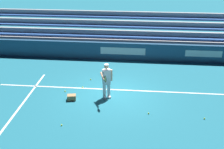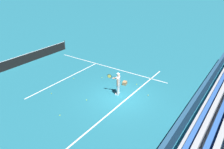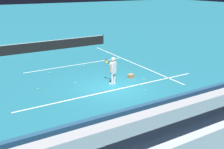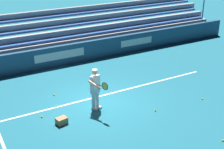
{
  "view_description": "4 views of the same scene",
  "coord_description": "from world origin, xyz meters",
  "px_view_note": "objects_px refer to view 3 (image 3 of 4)",
  "views": [
    {
      "loc": [
        -1.28,
        13.59,
        6.97
      ],
      "look_at": [
        0.07,
        0.18,
        1.13
      ],
      "focal_mm": 50.0,
      "sensor_mm": 36.0,
      "label": 1
    },
    {
      "loc": [
        -11.52,
        -7.27,
        8.23
      ],
      "look_at": [
        1.08,
        1.46,
        1.03
      ],
      "focal_mm": 35.0,
      "sensor_mm": 36.0,
      "label": 2
    },
    {
      "loc": [
        -7.54,
        -12.93,
        5.91
      ],
      "look_at": [
        -0.19,
        -0.34,
        0.94
      ],
      "focal_mm": 42.0,
      "sensor_mm": 36.0,
      "label": 3
    },
    {
      "loc": [
        5.14,
        10.37,
        6.34
      ],
      "look_at": [
        -0.9,
        -0.41,
        0.96
      ],
      "focal_mm": 50.0,
      "sensor_mm": 36.0,
      "label": 4
    }
  ],
  "objects_px": {
    "tennis_ball_toward_net": "(84,66)",
    "tennis_net": "(53,45)",
    "tennis_ball_by_box": "(75,83)",
    "tennis_ball_near_player": "(146,90)",
    "tennis_player": "(113,71)",
    "tennis_ball_on_baseline": "(144,80)",
    "tennis_ball_far_right": "(113,69)",
    "tennis_ball_stray_back": "(139,84)",
    "tennis_ball_midcourt": "(38,89)",
    "tennis_ball_far_left": "(50,73)",
    "ball_box_cardboard": "(131,76)"
  },
  "relations": [
    {
      "from": "tennis_ball_toward_net",
      "to": "tennis_net",
      "type": "relative_size",
      "value": 0.01
    },
    {
      "from": "tennis_ball_stray_back",
      "to": "tennis_ball_far_right",
      "type": "relative_size",
      "value": 1.0
    },
    {
      "from": "tennis_ball_near_player",
      "to": "tennis_ball_far_right",
      "type": "height_order",
      "value": "same"
    },
    {
      "from": "tennis_ball_far_left",
      "to": "ball_box_cardboard",
      "type": "bearing_deg",
      "value": -40.12
    },
    {
      "from": "tennis_ball_midcourt",
      "to": "tennis_net",
      "type": "bearing_deg",
      "value": 66.59
    },
    {
      "from": "tennis_ball_on_baseline",
      "to": "tennis_ball_by_box",
      "type": "distance_m",
      "value": 4.48
    },
    {
      "from": "tennis_ball_toward_net",
      "to": "tennis_net",
      "type": "bearing_deg",
      "value": 93.03
    },
    {
      "from": "tennis_ball_by_box",
      "to": "tennis_net",
      "type": "bearing_deg",
      "value": 79.93
    },
    {
      "from": "tennis_ball_stray_back",
      "to": "tennis_ball_far_left",
      "type": "relative_size",
      "value": 1.0
    },
    {
      "from": "tennis_ball_midcourt",
      "to": "tennis_ball_far_left",
      "type": "distance_m",
      "value": 3.01
    },
    {
      "from": "tennis_ball_stray_back",
      "to": "tennis_net",
      "type": "distance_m",
      "value": 11.95
    },
    {
      "from": "tennis_player",
      "to": "tennis_ball_near_player",
      "type": "xyz_separation_m",
      "value": [
        1.09,
        -1.95,
        -0.86
      ]
    },
    {
      "from": "tennis_ball_near_player",
      "to": "tennis_ball_on_baseline",
      "type": "distance_m",
      "value": 1.86
    },
    {
      "from": "tennis_ball_midcourt",
      "to": "tennis_ball_on_baseline",
      "type": "xyz_separation_m",
      "value": [
        6.48,
        -1.94,
        0.0
      ]
    },
    {
      "from": "tennis_ball_stray_back",
      "to": "tennis_player",
      "type": "bearing_deg",
      "value": 144.53
    },
    {
      "from": "tennis_player",
      "to": "ball_box_cardboard",
      "type": "relative_size",
      "value": 4.29
    },
    {
      "from": "tennis_ball_midcourt",
      "to": "tennis_ball_far_left",
      "type": "xyz_separation_m",
      "value": [
        1.55,
        2.58,
        0.0
      ]
    },
    {
      "from": "tennis_player",
      "to": "ball_box_cardboard",
      "type": "bearing_deg",
      "value": 13.85
    },
    {
      "from": "tennis_ball_near_player",
      "to": "tennis_ball_far_right",
      "type": "relative_size",
      "value": 1.0
    },
    {
      "from": "tennis_ball_near_player",
      "to": "tennis_ball_by_box",
      "type": "bearing_deg",
      "value": 133.09
    },
    {
      "from": "tennis_ball_stray_back",
      "to": "tennis_ball_near_player",
      "type": "bearing_deg",
      "value": -104.23
    },
    {
      "from": "tennis_ball_far_right",
      "to": "tennis_player",
      "type": "bearing_deg",
      "value": -120.28
    },
    {
      "from": "tennis_ball_stray_back",
      "to": "tennis_ball_far_left",
      "type": "height_order",
      "value": "same"
    },
    {
      "from": "tennis_ball_far_left",
      "to": "tennis_ball_near_player",
      "type": "bearing_deg",
      "value": -57.39
    },
    {
      "from": "tennis_ball_near_player",
      "to": "tennis_ball_on_baseline",
      "type": "height_order",
      "value": "same"
    },
    {
      "from": "ball_box_cardboard",
      "to": "tennis_ball_on_baseline",
      "type": "xyz_separation_m",
      "value": [
        0.51,
        -0.81,
        -0.1
      ]
    },
    {
      "from": "tennis_ball_near_player",
      "to": "tennis_net",
      "type": "distance_m",
      "value": 12.91
    },
    {
      "from": "tennis_ball_by_box",
      "to": "tennis_ball_near_player",
      "type": "bearing_deg",
      "value": -46.91
    },
    {
      "from": "tennis_player",
      "to": "tennis_ball_toward_net",
      "type": "relative_size",
      "value": 25.98
    },
    {
      "from": "tennis_player",
      "to": "tennis_ball_on_baseline",
      "type": "bearing_deg",
      "value": -10.8
    },
    {
      "from": "tennis_ball_near_player",
      "to": "tennis_ball_stray_back",
      "type": "height_order",
      "value": "same"
    },
    {
      "from": "tennis_ball_toward_net",
      "to": "tennis_net",
      "type": "xyz_separation_m",
      "value": [
        -0.34,
        6.34,
        0.46
      ]
    },
    {
      "from": "tennis_ball_stray_back",
      "to": "tennis_ball_far_right",
      "type": "bearing_deg",
      "value": 86.88
    },
    {
      "from": "tennis_ball_midcourt",
      "to": "tennis_ball_toward_net",
      "type": "relative_size",
      "value": 1.0
    },
    {
      "from": "tennis_player",
      "to": "tennis_ball_on_baseline",
      "type": "xyz_separation_m",
      "value": [
        2.13,
        -0.41,
        -0.86
      ]
    },
    {
      "from": "tennis_player",
      "to": "tennis_ball_far_left",
      "type": "distance_m",
      "value": 5.04
    },
    {
      "from": "tennis_ball_midcourt",
      "to": "tennis_ball_toward_net",
      "type": "distance_m",
      "value": 5.3
    },
    {
      "from": "tennis_ball_near_player",
      "to": "tennis_ball_far_right",
      "type": "xyz_separation_m",
      "value": [
        0.45,
        4.59,
        0.0
      ]
    },
    {
      "from": "tennis_ball_near_player",
      "to": "tennis_player",
      "type": "bearing_deg",
      "value": 119.24
    },
    {
      "from": "tennis_ball_near_player",
      "to": "tennis_ball_stray_back",
      "type": "relative_size",
      "value": 1.0
    },
    {
      "from": "tennis_player",
      "to": "tennis_ball_stray_back",
      "type": "relative_size",
      "value": 25.98
    },
    {
      "from": "tennis_ball_midcourt",
      "to": "tennis_ball_by_box",
      "type": "xyz_separation_m",
      "value": [
        2.35,
        -0.19,
        0.0
      ]
    },
    {
      "from": "tennis_ball_midcourt",
      "to": "tennis_ball_on_baseline",
      "type": "bearing_deg",
      "value": -16.71
    },
    {
      "from": "tennis_ball_midcourt",
      "to": "tennis_ball_far_left",
      "type": "bearing_deg",
      "value": 58.91
    },
    {
      "from": "ball_box_cardboard",
      "to": "tennis_ball_far_left",
      "type": "distance_m",
      "value": 5.77
    },
    {
      "from": "ball_box_cardboard",
      "to": "tennis_ball_midcourt",
      "type": "relative_size",
      "value": 6.06
    },
    {
      "from": "tennis_ball_by_box",
      "to": "tennis_net",
      "type": "distance_m",
      "value": 9.68
    },
    {
      "from": "tennis_ball_far_right",
      "to": "tennis_ball_stray_back",
      "type": "bearing_deg",
      "value": -93.12
    },
    {
      "from": "tennis_ball_stray_back",
      "to": "tennis_ball_by_box",
      "type": "height_order",
      "value": "same"
    },
    {
      "from": "ball_box_cardboard",
      "to": "tennis_player",
      "type": "bearing_deg",
      "value": -166.15
    }
  ]
}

